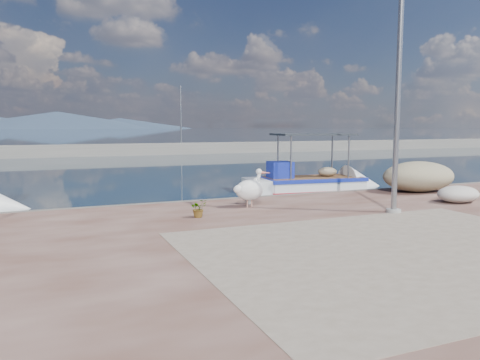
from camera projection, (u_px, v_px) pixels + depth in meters
name	position (u px, v px, depth m)	size (l,w,h in m)	color
ground	(296.00, 245.00, 12.22)	(1400.00, 1400.00, 0.00)	#162635
quay_patch	(409.00, 250.00, 9.79)	(9.00, 7.00, 0.01)	gray
breakwater	(107.00, 150.00, 48.83)	(120.00, 2.20, 7.50)	gray
mountains	(53.00, 121.00, 608.89)	(370.00, 280.00, 22.00)	#28384C
boat_right	(311.00, 185.00, 22.48)	(6.84, 2.88, 3.20)	white
pelican	(250.00, 189.00, 14.91)	(1.27, 0.63, 1.23)	tan
lamp_post	(397.00, 102.00, 13.71)	(0.44, 0.96, 7.00)	gray
bollard_near	(248.00, 191.00, 15.57)	(0.26, 0.26, 0.79)	gray
potted_plant	(198.00, 208.00, 13.30)	(0.47, 0.41, 0.52)	#33722D
net_pile_d	(458.00, 194.00, 15.88)	(1.52, 1.14, 0.57)	silver
net_pile_c	(418.00, 176.00, 18.52)	(3.05, 2.18, 1.20)	tan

